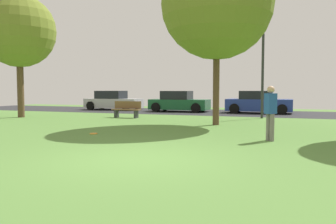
# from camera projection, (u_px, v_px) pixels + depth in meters

# --- Properties ---
(ground_plane) EXTENTS (44.00, 44.00, 0.00)m
(ground_plane) POSITION_uv_depth(u_px,v_px,m) (135.00, 159.00, 7.71)
(ground_plane) COLOR #547F38
(road_strip) EXTENTS (44.00, 6.40, 0.01)m
(road_strip) POSITION_uv_depth(u_px,v_px,m) (240.00, 113.00, 22.71)
(road_strip) COLOR #28282B
(road_strip) RESTS_ON ground_plane
(birch_tree_lone) EXTENTS (4.83, 4.83, 7.67)m
(birch_tree_lone) POSITION_uv_depth(u_px,v_px,m) (217.00, 3.00, 14.78)
(birch_tree_lone) COLOR brown
(birch_tree_lone) RESTS_ON ground_plane
(maple_tree_far) EXTENTS (3.98, 3.98, 6.75)m
(maple_tree_far) POSITION_uv_depth(u_px,v_px,m) (19.00, 31.00, 18.92)
(maple_tree_far) COLOR brown
(maple_tree_far) RESTS_ON ground_plane
(person_catcher) EXTENTS (0.38, 0.38, 1.66)m
(person_catcher) POSITION_uv_depth(u_px,v_px,m) (270.00, 111.00, 10.40)
(person_catcher) COLOR slate
(person_catcher) RESTS_ON ground_plane
(frisbee_disc) EXTENTS (0.27, 0.27, 0.03)m
(frisbee_disc) POSITION_uv_depth(u_px,v_px,m) (94.00, 134.00, 12.08)
(frisbee_disc) COLOR orange
(frisbee_disc) RESTS_ON ground_plane
(parked_car_silver) EXTENTS (4.30, 1.93, 1.44)m
(parked_car_silver) POSITION_uv_depth(u_px,v_px,m) (113.00, 101.00, 26.29)
(parked_car_silver) COLOR #B7B7BC
(parked_car_silver) RESTS_ON ground_plane
(parked_car_green) EXTENTS (4.09, 1.98, 1.44)m
(parked_car_green) POSITION_uv_depth(u_px,v_px,m) (179.00, 102.00, 24.14)
(parked_car_green) COLOR #195633
(parked_car_green) RESTS_ON ground_plane
(parked_car_blue) EXTENTS (4.18, 2.00, 1.46)m
(parked_car_blue) POSITION_uv_depth(u_px,v_px,m) (258.00, 103.00, 22.52)
(parked_car_blue) COLOR #233893
(parked_car_blue) RESTS_ON ground_plane
(park_bench) EXTENTS (1.60, 0.45, 0.90)m
(park_bench) POSITION_uv_depth(u_px,v_px,m) (127.00, 109.00, 18.93)
(park_bench) COLOR brown
(park_bench) RESTS_ON ground_plane
(street_lamp_post) EXTENTS (0.14, 0.14, 4.50)m
(street_lamp_post) POSITION_uv_depth(u_px,v_px,m) (263.00, 76.00, 18.41)
(street_lamp_post) COLOR #2D2D33
(street_lamp_post) RESTS_ON ground_plane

